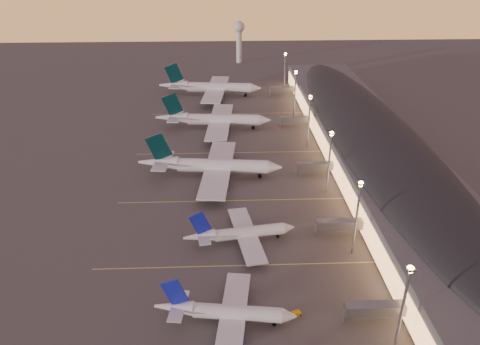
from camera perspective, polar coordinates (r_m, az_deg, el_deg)
name	(u,v)px	position (r m, az deg, el deg)	size (l,w,h in m)	color
ground	(239,256)	(150.46, -0.07, -10.11)	(700.00, 700.00, 0.00)	#3F3C3A
airliner_narrow_south	(225,312)	(126.26, -1.83, -16.65)	(37.16, 33.45, 13.27)	silver
airliner_narrow_north	(240,233)	(154.58, 0.01, -7.42)	(37.27, 33.63, 13.32)	silver
airliner_wide_near	(210,166)	(195.94, -3.68, 0.84)	(60.54, 55.45, 19.36)	silver
airliner_wide_mid	(213,120)	(247.37, -3.27, 6.46)	(60.76, 55.53, 19.43)	silver
airliner_wide_far	(210,87)	(302.89, -3.65, 10.31)	(65.29, 59.84, 20.88)	silver
terminal_building	(370,139)	(219.72, 15.52, 3.90)	(56.35, 255.00, 17.46)	#4E4F53
light_masts	(317,128)	(203.30, 9.43, 5.36)	(2.20, 217.20, 25.90)	slate
radar_tower	(239,35)	(386.90, -0.11, 16.44)	(9.00, 9.00, 32.50)	silver
lane_markings	(235,194)	(184.08, -0.56, -2.65)	(90.00, 180.36, 0.00)	#D8C659
baggage_tug_b	(295,314)	(130.76, 6.68, -16.77)	(3.89, 2.56, 1.08)	#E5A707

